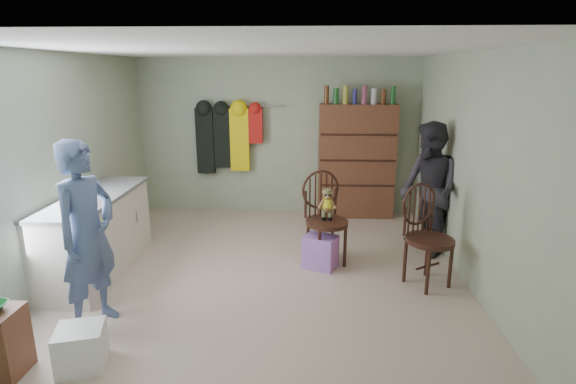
{
  "coord_description": "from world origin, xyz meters",
  "views": [
    {
      "loc": [
        0.46,
        -4.76,
        2.3
      ],
      "look_at": [
        0.25,
        0.2,
        0.95
      ],
      "focal_mm": 28.0,
      "sensor_mm": 36.0,
      "label": 1
    }
  ],
  "objects_px": {
    "counter": "(97,234)",
    "dresser": "(356,160)",
    "chair_far": "(426,232)",
    "chair_front": "(325,213)"
  },
  "relations": [
    {
      "from": "counter",
      "to": "dresser",
      "type": "distance_m",
      "value": 3.96
    },
    {
      "from": "chair_far",
      "to": "dresser",
      "type": "distance_m",
      "value": 2.48
    },
    {
      "from": "chair_far",
      "to": "dresser",
      "type": "relative_size",
      "value": 0.54
    },
    {
      "from": "counter",
      "to": "dresser",
      "type": "bearing_deg",
      "value": 35.68
    },
    {
      "from": "counter",
      "to": "chair_front",
      "type": "height_order",
      "value": "chair_front"
    },
    {
      "from": "counter",
      "to": "chair_front",
      "type": "relative_size",
      "value": 1.64
    },
    {
      "from": "chair_front",
      "to": "dresser",
      "type": "distance_m",
      "value": 1.97
    },
    {
      "from": "counter",
      "to": "dresser",
      "type": "relative_size",
      "value": 0.89
    },
    {
      "from": "counter",
      "to": "dresser",
      "type": "xyz_separation_m",
      "value": [
        3.2,
        2.3,
        0.44
      ]
    },
    {
      "from": "chair_far",
      "to": "dresser",
      "type": "height_order",
      "value": "dresser"
    }
  ]
}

